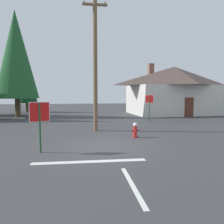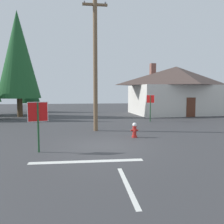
{
  "view_description": "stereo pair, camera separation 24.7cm",
  "coord_description": "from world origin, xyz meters",
  "px_view_note": "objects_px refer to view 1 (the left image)",
  "views": [
    {
      "loc": [
        -1.33,
        -10.68,
        2.58
      ],
      "look_at": [
        0.91,
        4.0,
        1.27
      ],
      "focal_mm": 36.69,
      "sensor_mm": 36.0,
      "label": 1
    },
    {
      "loc": [
        -1.09,
        -10.71,
        2.58
      ],
      "look_at": [
        0.91,
        4.0,
        1.27
      ],
      "focal_mm": 36.69,
      "sensor_mm": 36.0,
      "label": 2
    }
  ],
  "objects_px": {
    "house": "(174,89)",
    "pine_tree_mid_left": "(16,55)",
    "fire_hydrant": "(135,130)",
    "stop_sign_far": "(149,103)",
    "stop_sign_near": "(40,117)",
    "utility_pole": "(95,62)",
    "pine_tree_short_left": "(26,82)"
  },
  "relations": [
    {
      "from": "house",
      "to": "pine_tree_short_left",
      "type": "relative_size",
      "value": 1.67
    },
    {
      "from": "house",
      "to": "pine_tree_mid_left",
      "type": "xyz_separation_m",
      "value": [
        -17.28,
        -0.83,
        3.48
      ]
    },
    {
      "from": "stop_sign_far",
      "to": "pine_tree_short_left",
      "type": "height_order",
      "value": "pine_tree_short_left"
    },
    {
      "from": "utility_pole",
      "to": "pine_tree_short_left",
      "type": "bearing_deg",
      "value": 116.11
    },
    {
      "from": "house",
      "to": "stop_sign_near",
      "type": "bearing_deg",
      "value": -129.36
    },
    {
      "from": "stop_sign_near",
      "to": "utility_pole",
      "type": "distance_m",
      "value": 6.56
    },
    {
      "from": "utility_pole",
      "to": "pine_tree_short_left",
      "type": "height_order",
      "value": "utility_pole"
    },
    {
      "from": "utility_pole",
      "to": "pine_tree_short_left",
      "type": "distance_m",
      "value": 17.04
    },
    {
      "from": "stop_sign_near",
      "to": "pine_tree_short_left",
      "type": "relative_size",
      "value": 0.33
    },
    {
      "from": "fire_hydrant",
      "to": "stop_sign_far",
      "type": "xyz_separation_m",
      "value": [
        2.99,
        6.67,
        1.24
      ]
    },
    {
      "from": "fire_hydrant",
      "to": "utility_pole",
      "type": "relative_size",
      "value": 0.1
    },
    {
      "from": "stop_sign_near",
      "to": "fire_hydrant",
      "type": "xyz_separation_m",
      "value": [
        4.8,
        2.57,
        -1.13
      ]
    },
    {
      "from": "utility_pole",
      "to": "stop_sign_far",
      "type": "relative_size",
      "value": 3.76
    },
    {
      "from": "fire_hydrant",
      "to": "stop_sign_far",
      "type": "distance_m",
      "value": 7.42
    },
    {
      "from": "utility_pole",
      "to": "stop_sign_far",
      "type": "bearing_deg",
      "value": 39.27
    },
    {
      "from": "fire_hydrant",
      "to": "pine_tree_mid_left",
      "type": "relative_size",
      "value": 0.08
    },
    {
      "from": "utility_pole",
      "to": "pine_tree_mid_left",
      "type": "relative_size",
      "value": 0.81
    },
    {
      "from": "pine_tree_short_left",
      "to": "pine_tree_mid_left",
      "type": "bearing_deg",
      "value": -87.51
    },
    {
      "from": "stop_sign_near",
      "to": "pine_tree_mid_left",
      "type": "bearing_deg",
      "value": 106.85
    },
    {
      "from": "stop_sign_far",
      "to": "pine_tree_short_left",
      "type": "distance_m",
      "value": 16.92
    },
    {
      "from": "fire_hydrant",
      "to": "pine_tree_short_left",
      "type": "distance_m",
      "value": 20.52
    },
    {
      "from": "stop_sign_near",
      "to": "stop_sign_far",
      "type": "xyz_separation_m",
      "value": [
        7.79,
        9.25,
        0.11
      ]
    },
    {
      "from": "stop_sign_far",
      "to": "utility_pole",
      "type": "bearing_deg",
      "value": -140.73
    },
    {
      "from": "house",
      "to": "pine_tree_mid_left",
      "type": "bearing_deg",
      "value": -177.27
    },
    {
      "from": "pine_tree_mid_left",
      "to": "utility_pole",
      "type": "bearing_deg",
      "value": -53.09
    },
    {
      "from": "stop_sign_near",
      "to": "pine_tree_mid_left",
      "type": "height_order",
      "value": "pine_tree_mid_left"
    },
    {
      "from": "pine_tree_mid_left",
      "to": "pine_tree_short_left",
      "type": "xyz_separation_m",
      "value": [
        -0.25,
        5.64,
        -2.5
      ]
    },
    {
      "from": "pine_tree_mid_left",
      "to": "stop_sign_far",
      "type": "bearing_deg",
      "value": -24.29
    },
    {
      "from": "stop_sign_far",
      "to": "pine_tree_mid_left",
      "type": "height_order",
      "value": "pine_tree_mid_left"
    },
    {
      "from": "pine_tree_short_left",
      "to": "utility_pole",
      "type": "bearing_deg",
      "value": -63.89
    },
    {
      "from": "stop_sign_far",
      "to": "pine_tree_short_left",
      "type": "bearing_deg",
      "value": 138.24
    },
    {
      "from": "utility_pole",
      "to": "stop_sign_far",
      "type": "xyz_separation_m",
      "value": [
        5.03,
        4.11,
        -2.88
      ]
    }
  ]
}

